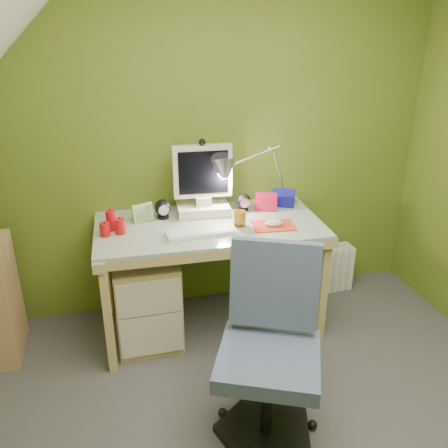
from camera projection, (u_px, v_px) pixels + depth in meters
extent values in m
cube|color=olive|center=(202.00, 141.00, 3.16)|extent=(3.20, 0.01, 2.40)
cube|color=white|center=(201.00, 232.00, 2.85)|extent=(0.43, 0.15, 0.02)
cube|color=red|center=(273.00, 226.00, 2.96)|extent=(0.28, 0.21, 0.01)
ellipsoid|color=silver|center=(273.00, 223.00, 2.95)|extent=(0.12, 0.08, 0.04)
cylinder|color=#955F15|center=(240.00, 218.00, 2.95)|extent=(0.08, 0.08, 0.10)
cube|color=#A91233|center=(266.00, 202.00, 3.18)|extent=(0.15, 0.07, 0.13)
cube|color=navy|center=(284.00, 198.00, 3.24)|extent=(0.14, 0.09, 0.13)
cube|color=#98B47B|center=(143.00, 213.00, 3.01)|extent=(0.13, 0.06, 0.12)
cube|color=beige|center=(329.00, 269.00, 3.66)|extent=(0.36, 0.16, 0.36)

